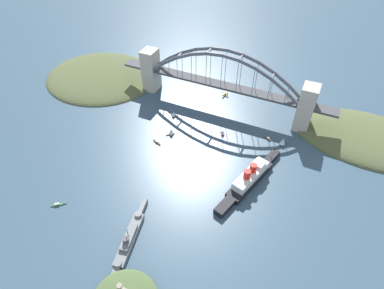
{
  "coord_description": "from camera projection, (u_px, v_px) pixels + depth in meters",
  "views": [
    {
      "loc": [
        -90.98,
        279.86,
        215.74
      ],
      "look_at": [
        0.0,
        80.04,
        8.0
      ],
      "focal_mm": 29.24,
      "sensor_mm": 36.0,
      "label": 1
    }
  ],
  "objects": [
    {
      "name": "seaplane_second_in_formation",
      "position": [
        225.0,
        94.0,
        375.55
      ],
      "size": [
        7.53,
        11.55,
        4.64
      ],
      "color": "#B7B7B2",
      "rests_on": "ground"
    },
    {
      "name": "small_boat_2",
      "position": [
        223.0,
        132.0,
        322.73
      ],
      "size": [
        6.34,
        5.54,
        6.91
      ],
      "color": "#B2231E",
      "rests_on": "ground"
    },
    {
      "name": "small_boat_6",
      "position": [
        171.0,
        131.0,
        322.15
      ],
      "size": [
        8.54,
        8.61,
        8.82
      ],
      "color": "black",
      "rests_on": "ground"
    },
    {
      "name": "ocean_liner",
      "position": [
        250.0,
        178.0,
        274.02
      ],
      "size": [
        34.2,
        92.17,
        20.78
      ],
      "color": "black",
      "rests_on": "ground"
    },
    {
      "name": "ground_plane",
      "position": [
        221.0,
        106.0,
        360.67
      ],
      "size": [
        1400.0,
        1400.0,
        0.0
      ],
      "primitive_type": "plane",
      "color": "#385166"
    },
    {
      "name": "headland_east_shore",
      "position": [
        103.0,
        77.0,
        407.27
      ],
      "size": [
        143.05,
        128.47,
        18.44
      ],
      "color": "#515B38",
      "rests_on": "ground"
    },
    {
      "name": "small_boat_1",
      "position": [
        157.0,
        142.0,
        315.42
      ],
      "size": [
        10.36,
        5.49,
        1.93
      ],
      "color": "black",
      "rests_on": "ground"
    },
    {
      "name": "naval_cruiser",
      "position": [
        129.0,
        240.0,
        234.01
      ],
      "size": [
        19.03,
        74.6,
        17.0
      ],
      "color": "slate",
      "rests_on": "ground"
    },
    {
      "name": "headland_west_shore",
      "position": [
        371.0,
        139.0,
        319.5
      ],
      "size": [
        154.15,
        91.83,
        18.27
      ],
      "color": "#515B38",
      "rests_on": "ground"
    },
    {
      "name": "harbor_arch_bridge",
      "position": [
        222.0,
        86.0,
        341.8
      ],
      "size": [
        244.04,
        19.41,
        68.21
      ],
      "color": "beige",
      "rests_on": "ground"
    },
    {
      "name": "small_boat_5",
      "position": [
        173.0,
        114.0,
        344.43
      ],
      "size": [
        6.68,
        5.14,
        7.3
      ],
      "color": "#234C8C",
      "rests_on": "ground"
    },
    {
      "name": "small_boat_0",
      "position": [
        58.0,
        204.0,
        259.97
      ],
      "size": [
        10.34,
        8.89,
        2.23
      ],
      "color": "#2D6B3D",
      "rests_on": "ground"
    },
    {
      "name": "small_boat_7",
      "position": [
        283.0,
        142.0,
        310.4
      ],
      "size": [
        7.75,
        8.73,
        9.44
      ],
      "color": "#234C8C",
      "rests_on": "ground"
    },
    {
      "name": "seaplane_taxiing_near_bridge",
      "position": [
        261.0,
        92.0,
        378.35
      ],
      "size": [
        7.46,
        9.62,
        4.87
      ],
      "color": "#B7B7B2",
      "rests_on": "ground"
    },
    {
      "name": "small_boat_3",
      "position": [
        268.0,
        138.0,
        319.11
      ],
      "size": [
        7.38,
        5.56,
        2.49
      ],
      "color": "brown",
      "rests_on": "ground"
    }
  ]
}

